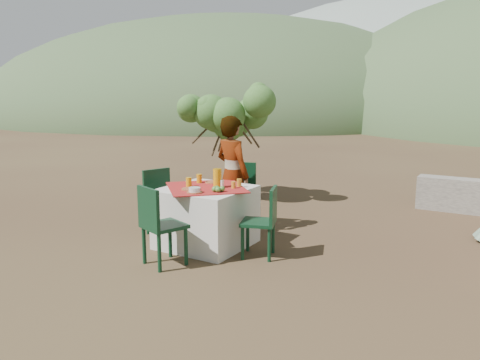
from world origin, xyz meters
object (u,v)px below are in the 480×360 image
object	(u,v)px
table	(206,216)
chair_far	(240,192)
shrub_tree	(233,121)
person	(232,175)
chair_right	(264,219)
chair_near	(158,222)
chair_left	(161,199)
juice_pitcher	(217,178)

from	to	relation	value
table	chair_far	distance (m)	0.97
shrub_tree	person	bearing A→B (deg)	-58.84
chair_right	person	size ratio (longest dim) A/B	0.52
chair_far	person	distance (m)	0.40
chair_near	shrub_tree	size ratio (longest dim) A/B	0.50
chair_near	table	bearing A→B (deg)	-72.80
chair_near	chair_right	distance (m)	1.24
chair_left	juice_pitcher	bearing A→B (deg)	-73.15
chair_near	person	distance (m)	1.60
table	shrub_tree	bearing A→B (deg)	113.78
juice_pitcher	chair_far	bearing A→B (deg)	103.33
table	chair_right	size ratio (longest dim) A/B	1.54
chair_left	person	distance (m)	1.04
chair_left	chair_right	xyz separation A→B (m)	(1.67, -0.11, -0.03)
shrub_tree	chair_right	bearing A→B (deg)	-51.47
chair_near	shrub_tree	distance (m)	3.50
chair_left	shrub_tree	size ratio (longest dim) A/B	0.49
table	person	world-z (taller)	person
chair_far	chair_left	world-z (taller)	chair_far
chair_left	person	bearing A→B (deg)	-34.01
chair_far	chair_right	size ratio (longest dim) A/B	1.11
chair_right	juice_pitcher	distance (m)	0.82
chair_near	chair_right	world-z (taller)	chair_near
chair_left	juice_pitcher	distance (m)	1.04
table	chair_far	xyz separation A→B (m)	(-0.08, 0.96, 0.14)
table	chair_near	size ratio (longest dim) A/B	1.42
chair_right	juice_pitcher	size ratio (longest dim) A/B	3.59
table	person	distance (m)	0.81
chair_near	shrub_tree	xyz separation A→B (m)	(-0.99, 3.22, 0.93)
chair_left	chair_right	distance (m)	1.67
table	juice_pitcher	distance (m)	0.52
chair_right	juice_pitcher	world-z (taller)	juice_pitcher
chair_near	chair_right	bearing A→B (deg)	-115.54
chair_near	chair_left	size ratio (longest dim) A/B	1.02
chair_far	chair_near	xyz separation A→B (m)	(0.04, -1.84, -0.01)
table	shrub_tree	distance (m)	2.77
table	chair_right	xyz separation A→B (m)	(0.84, -0.01, 0.09)
chair_right	shrub_tree	xyz separation A→B (m)	(-1.87, 2.35, 0.98)
chair_right	person	xyz separation A→B (m)	(-0.87, 0.70, 0.35)
chair_far	juice_pitcher	distance (m)	1.00
person	chair_left	bearing A→B (deg)	54.78
table	chair_left	xyz separation A→B (m)	(-0.83, 0.10, 0.12)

